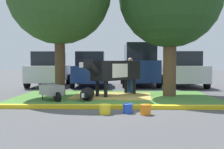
{
  "coord_description": "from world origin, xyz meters",
  "views": [
    {
      "loc": [
        0.02,
        -9.35,
        1.43
      ],
      "look_at": [
        -0.32,
        2.41,
        0.9
      ],
      "focal_mm": 44.65,
      "sensor_mm": 36.0,
      "label": 1
    }
  ],
  "objects_px": {
    "sedan_silver": "(183,70)",
    "sedan_blue": "(91,70)",
    "wheelbarrow": "(52,90)",
    "bucket_orange": "(145,109)",
    "calf_lying": "(87,94)",
    "hatchback_white": "(49,69)",
    "bucket_blue": "(128,108)",
    "bucket_yellow": "(105,109)",
    "cow_holstein": "(115,71)",
    "person_handler": "(130,74)",
    "suv_dark_grey": "(139,65)"
  },
  "relations": [
    {
      "from": "calf_lying",
      "to": "suv_dark_grey",
      "type": "relative_size",
      "value": 0.28
    },
    {
      "from": "sedan_silver",
      "to": "hatchback_white",
      "type": "bearing_deg",
      "value": 179.19
    },
    {
      "from": "calf_lying",
      "to": "hatchback_white",
      "type": "height_order",
      "value": "hatchback_white"
    },
    {
      "from": "bucket_blue",
      "to": "suv_dark_grey",
      "type": "height_order",
      "value": "suv_dark_grey"
    },
    {
      "from": "bucket_orange",
      "to": "bucket_blue",
      "type": "bearing_deg",
      "value": 155.19
    },
    {
      "from": "hatchback_white",
      "to": "sedan_blue",
      "type": "bearing_deg",
      "value": 0.19
    },
    {
      "from": "cow_holstein",
      "to": "calf_lying",
      "type": "bearing_deg",
      "value": -129.15
    },
    {
      "from": "sedan_blue",
      "to": "hatchback_white",
      "type": "bearing_deg",
      "value": -179.81
    },
    {
      "from": "sedan_silver",
      "to": "sedan_blue",
      "type": "bearing_deg",
      "value": 178.72
    },
    {
      "from": "wheelbarrow",
      "to": "sedan_silver",
      "type": "bearing_deg",
      "value": 44.96
    },
    {
      "from": "person_handler",
      "to": "hatchback_white",
      "type": "bearing_deg",
      "value": 140.8
    },
    {
      "from": "cow_holstein",
      "to": "calf_lying",
      "type": "relative_size",
      "value": 1.92
    },
    {
      "from": "wheelbarrow",
      "to": "suv_dark_grey",
      "type": "distance_m",
      "value": 7.7
    },
    {
      "from": "bucket_blue",
      "to": "hatchback_white",
      "type": "relative_size",
      "value": 0.07
    },
    {
      "from": "cow_holstein",
      "to": "wheelbarrow",
      "type": "xyz_separation_m",
      "value": [
        -2.28,
        -1.45,
        -0.68
      ]
    },
    {
      "from": "calf_lying",
      "to": "bucket_yellow",
      "type": "relative_size",
      "value": 3.93
    },
    {
      "from": "bucket_blue",
      "to": "bucket_orange",
      "type": "height_order",
      "value": "bucket_orange"
    },
    {
      "from": "calf_lying",
      "to": "wheelbarrow",
      "type": "bearing_deg",
      "value": -170.17
    },
    {
      "from": "wheelbarrow",
      "to": "sedan_silver",
      "type": "xyz_separation_m",
      "value": [
        6.19,
        6.18,
        0.6
      ]
    },
    {
      "from": "bucket_orange",
      "to": "sedan_silver",
      "type": "relative_size",
      "value": 0.07
    },
    {
      "from": "bucket_yellow",
      "to": "bucket_blue",
      "type": "bearing_deg",
      "value": 15.7
    },
    {
      "from": "calf_lying",
      "to": "sedan_silver",
      "type": "relative_size",
      "value": 0.3
    },
    {
      "from": "person_handler",
      "to": "hatchback_white",
      "type": "xyz_separation_m",
      "value": [
        -4.67,
        3.81,
        0.12
      ]
    },
    {
      "from": "bucket_blue",
      "to": "sedan_blue",
      "type": "bearing_deg",
      "value": 102.64
    },
    {
      "from": "bucket_yellow",
      "to": "hatchback_white",
      "type": "height_order",
      "value": "hatchback_white"
    },
    {
      "from": "bucket_orange",
      "to": "hatchback_white",
      "type": "distance_m",
      "value": 10.2
    },
    {
      "from": "cow_holstein",
      "to": "bucket_yellow",
      "type": "distance_m",
      "value": 4.14
    },
    {
      "from": "bucket_yellow",
      "to": "sedan_silver",
      "type": "relative_size",
      "value": 0.08
    },
    {
      "from": "cow_holstein",
      "to": "bucket_yellow",
      "type": "bearing_deg",
      "value": -92.64
    },
    {
      "from": "bucket_yellow",
      "to": "sedan_silver",
      "type": "bearing_deg",
      "value": 64.96
    },
    {
      "from": "wheelbarrow",
      "to": "sedan_silver",
      "type": "distance_m",
      "value": 8.76
    },
    {
      "from": "cow_holstein",
      "to": "hatchback_white",
      "type": "relative_size",
      "value": 0.57
    },
    {
      "from": "calf_lying",
      "to": "person_handler",
      "type": "bearing_deg",
      "value": 53.31
    },
    {
      "from": "calf_lying",
      "to": "person_handler",
      "type": "xyz_separation_m",
      "value": [
        1.68,
        2.26,
        0.63
      ]
    },
    {
      "from": "person_handler",
      "to": "bucket_blue",
      "type": "distance_m",
      "value": 4.94
    },
    {
      "from": "calf_lying",
      "to": "suv_dark_grey",
      "type": "height_order",
      "value": "suv_dark_grey"
    },
    {
      "from": "hatchback_white",
      "to": "suv_dark_grey",
      "type": "bearing_deg",
      "value": 4.6
    },
    {
      "from": "bucket_orange",
      "to": "calf_lying",
      "type": "bearing_deg",
      "value": 124.03
    },
    {
      "from": "bucket_orange",
      "to": "wheelbarrow",
      "type": "bearing_deg",
      "value": 140.73
    },
    {
      "from": "sedan_blue",
      "to": "sedan_silver",
      "type": "relative_size",
      "value": 1.0
    },
    {
      "from": "wheelbarrow",
      "to": "hatchback_white",
      "type": "xyz_separation_m",
      "value": [
        -1.7,
        6.29,
        0.6
      ]
    },
    {
      "from": "bucket_orange",
      "to": "sedan_blue",
      "type": "xyz_separation_m",
      "value": [
        -2.42,
        8.92,
        0.84
      ]
    },
    {
      "from": "cow_holstein",
      "to": "hatchback_white",
      "type": "height_order",
      "value": "hatchback_white"
    },
    {
      "from": "sedan_blue",
      "to": "bucket_orange",
      "type": "bearing_deg",
      "value": -74.8
    },
    {
      "from": "person_handler",
      "to": "calf_lying",
      "type": "bearing_deg",
      "value": -126.69
    },
    {
      "from": "cow_holstein",
      "to": "bucket_orange",
      "type": "bearing_deg",
      "value": -77.31
    },
    {
      "from": "bucket_blue",
      "to": "bucket_yellow",
      "type": "bearing_deg",
      "value": -164.3
    },
    {
      "from": "bucket_orange",
      "to": "hatchback_white",
      "type": "height_order",
      "value": "hatchback_white"
    },
    {
      "from": "bucket_orange",
      "to": "person_handler",
      "type": "bearing_deg",
      "value": 92.61
    },
    {
      "from": "bucket_blue",
      "to": "bucket_orange",
      "type": "bearing_deg",
      "value": -24.81
    }
  ]
}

